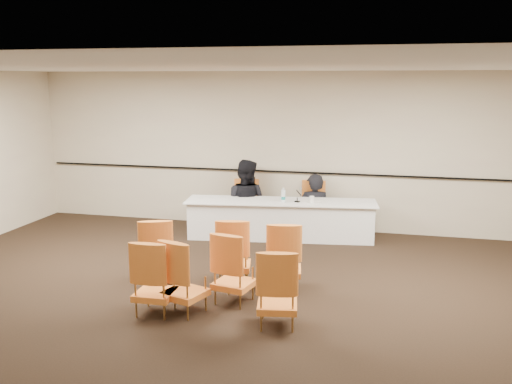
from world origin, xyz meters
TOP-DOWN VIEW (x-y plane):
  - floor at (0.00, 0.00)m, footprint 10.00×10.00m
  - ceiling at (0.00, 0.00)m, footprint 10.00×10.00m
  - wall_back at (0.00, 4.00)m, footprint 10.00×0.04m
  - wall_rail at (0.00, 3.96)m, footprint 9.80×0.04m
  - panel_table at (0.12, 3.20)m, footprint 3.51×1.26m
  - panelist_main at (0.64, 3.80)m, footprint 0.69×0.53m
  - panelist_main_chair at (0.64, 3.80)m, footprint 0.56×0.56m
  - panelist_second at (-0.66, 3.62)m, footprint 0.96×0.80m
  - panelist_second_chair at (-0.66, 3.62)m, footprint 0.56×0.56m
  - papers at (0.68, 3.25)m, footprint 0.32×0.25m
  - microphone at (0.42, 3.18)m, footprint 0.14×0.20m
  - water_bottle at (0.18, 3.12)m, footprint 0.08×0.08m
  - drinking_glass at (0.15, 3.13)m, footprint 0.07×0.07m
  - coffee_cup at (0.69, 3.13)m, footprint 0.11×0.11m
  - aud_chair_front_left at (-1.11, 0.48)m, footprint 0.65×0.65m
  - aud_chair_front_mid at (-0.06, 0.75)m, footprint 0.59×0.59m
  - aud_chair_front_right at (0.67, 0.72)m, footprint 0.58×0.58m
  - aud_chair_back_left at (-0.70, -0.52)m, footprint 0.51×0.51m
  - aud_chair_back_mid at (-0.35, -0.42)m, footprint 0.63×0.63m
  - aud_chair_back_right at (0.84, -0.52)m, footprint 0.58×0.58m
  - aud_chair_extra at (0.15, 0.05)m, footprint 0.59×0.59m

SIDE VIEW (x-z plane):
  - floor at x=0.00m, z-range 0.00..0.00m
  - panelist_main at x=0.64m, z-range -0.57..1.11m
  - panel_table at x=0.12m, z-range 0.00..0.69m
  - panelist_second at x=-0.66m, z-range -0.43..1.36m
  - panelist_main_chair at x=0.64m, z-range 0.00..0.95m
  - panelist_second_chair at x=-0.66m, z-range 0.00..0.95m
  - aud_chair_front_left at x=-1.11m, z-range 0.00..0.95m
  - aud_chair_front_mid at x=-0.06m, z-range 0.00..0.95m
  - aud_chair_front_right at x=0.67m, z-range 0.00..0.95m
  - aud_chair_back_left at x=-0.70m, z-range 0.00..0.95m
  - aud_chair_back_mid at x=-0.35m, z-range 0.00..0.95m
  - aud_chair_back_right at x=0.84m, z-range 0.00..0.95m
  - aud_chair_extra at x=0.15m, z-range 0.00..0.95m
  - papers at x=0.68m, z-range 0.69..0.69m
  - drinking_glass at x=0.15m, z-range 0.69..0.79m
  - coffee_cup at x=0.69m, z-range 0.69..0.82m
  - water_bottle at x=0.18m, z-range 0.69..0.94m
  - microphone at x=0.42m, z-range 0.69..0.94m
  - wall_rail at x=0.00m, z-range 1.09..1.11m
  - wall_back at x=0.00m, z-range 0.00..3.00m
  - ceiling at x=0.00m, z-range 3.00..3.00m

